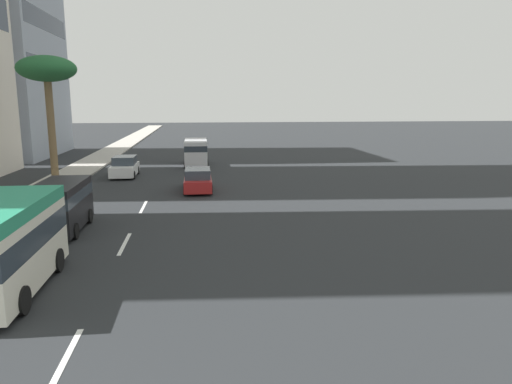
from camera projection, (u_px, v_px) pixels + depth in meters
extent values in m
plane|color=#26282B|center=(158.00, 179.00, 36.78)|extent=(198.00, 198.00, 0.00)
cube|color=#B2ADA3|center=(62.00, 180.00, 35.93)|extent=(162.00, 3.28, 0.15)
cube|color=silver|center=(64.00, 362.00, 11.05)|extent=(3.20, 0.16, 0.01)
cube|color=silver|center=(125.00, 244.00, 20.18)|extent=(3.20, 0.16, 0.01)
cube|color=silver|center=(143.00, 207.00, 27.20)|extent=(3.20, 0.16, 0.01)
cube|color=#A51E1E|center=(198.00, 183.00, 32.02)|extent=(4.40, 1.80, 0.75)
cube|color=#38424C|center=(198.00, 173.00, 31.68)|extent=(2.42, 1.66, 0.61)
cylinder|color=black|center=(186.00, 183.00, 33.30)|extent=(0.64, 0.22, 0.64)
cylinder|color=black|center=(210.00, 182.00, 33.49)|extent=(0.64, 0.22, 0.64)
cylinder|color=black|center=(185.00, 190.00, 30.64)|extent=(0.64, 0.22, 0.64)
cylinder|color=black|center=(211.00, 189.00, 30.83)|extent=(0.64, 0.22, 0.64)
cube|color=white|center=(125.00, 170.00, 38.01)|extent=(4.28, 1.83, 0.80)
cube|color=#38424C|center=(125.00, 160.00, 38.08)|extent=(2.36, 1.69, 0.65)
cylinder|color=black|center=(133.00, 175.00, 36.86)|extent=(0.64, 0.22, 0.64)
cylinder|color=black|center=(111.00, 175.00, 36.66)|extent=(0.64, 0.22, 0.64)
cylinder|color=black|center=(138.00, 170.00, 39.45)|extent=(0.64, 0.22, 0.64)
cylinder|color=black|center=(117.00, 170.00, 39.25)|extent=(0.64, 0.22, 0.64)
cube|color=silver|center=(3.00, 251.00, 14.83)|extent=(6.02, 2.29, 2.26)
cube|color=#28333D|center=(1.00, 238.00, 14.74)|extent=(6.03, 2.29, 0.75)
cylinder|color=black|center=(22.00, 301.00, 13.43)|extent=(0.84, 0.26, 0.84)
cylinder|color=black|center=(57.00, 260.00, 16.83)|extent=(0.84, 0.26, 0.84)
cube|color=black|center=(60.00, 205.00, 21.92)|extent=(4.67, 1.93, 2.10)
cube|color=#2D3842|center=(60.00, 195.00, 21.83)|extent=(4.68, 1.93, 0.50)
cylinder|color=black|center=(75.00, 231.00, 20.83)|extent=(0.72, 0.24, 0.72)
cylinder|color=black|center=(31.00, 232.00, 20.61)|extent=(0.72, 0.24, 0.72)
cylinder|color=black|center=(89.00, 216.00, 23.56)|extent=(0.72, 0.24, 0.72)
cylinder|color=black|center=(50.00, 217.00, 23.34)|extent=(0.72, 0.24, 0.72)
cube|color=silver|center=(196.00, 152.00, 44.50)|extent=(5.36, 2.04, 2.20)
cube|color=#2D3842|center=(196.00, 147.00, 44.41)|extent=(5.37, 2.05, 0.53)
cylinder|color=black|center=(186.00, 160.00, 46.13)|extent=(0.72, 0.24, 0.72)
cylinder|color=black|center=(206.00, 159.00, 46.36)|extent=(0.72, 0.24, 0.72)
cylinder|color=black|center=(185.00, 164.00, 43.00)|extent=(0.72, 0.24, 0.72)
cylinder|color=black|center=(207.00, 164.00, 43.22)|extent=(0.72, 0.24, 0.72)
cylinder|color=brown|center=(52.00, 130.00, 34.99)|extent=(0.54, 0.54, 7.51)
ellipsoid|color=#236033|center=(47.00, 69.00, 34.16)|extent=(4.17, 4.17, 1.88)
cube|color=#2D3847|center=(49.00, 68.00, 51.14)|extent=(14.06, 0.08, 1.98)
cube|color=#2D3847|center=(46.00, 22.00, 50.25)|extent=(14.06, 0.08, 1.98)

